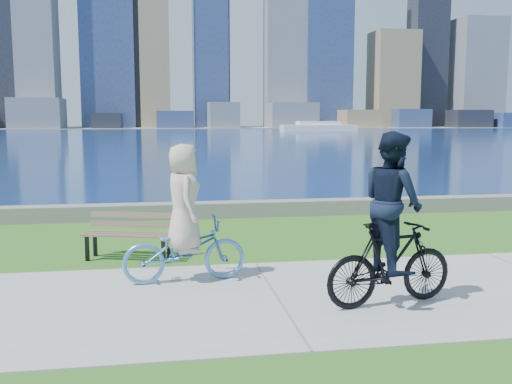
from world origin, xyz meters
The scene contains 10 objects.
ground centered at (0.00, 0.00, 0.00)m, with size 320.00×320.00×0.00m, color #275A17.
concrete_path centered at (0.00, 0.00, 0.01)m, with size 80.00×3.50×0.02m, color #989893.
seawall centered at (0.00, 6.20, 0.17)m, with size 90.00×0.50×0.35m, color slate.
bay_water centered at (0.00, 72.00, 0.00)m, with size 320.00×131.00×0.01m, color navy.
far_shore centered at (0.00, 130.00, 0.06)m, with size 320.00×30.00×0.12m, color gray.
city_skyline centered at (-3.46, 129.74, 26.60)m, with size 177.46×23.19×76.00m.
ferry_far centered at (25.32, 89.60, 0.74)m, with size 13.04×3.72×1.77m.
park_bench centered at (-1.98, 2.47, 0.46)m, with size 1.54×0.89×0.75m.
cyclist_woman centered at (-1.14, 0.91, 0.74)m, with size 0.79×1.79×1.94m.
cyclist_man centered at (1.31, -0.51, 0.92)m, with size 0.81×1.79×2.13m.
Camera 1 is at (-1.41, -6.96, 2.31)m, focal length 40.00 mm.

